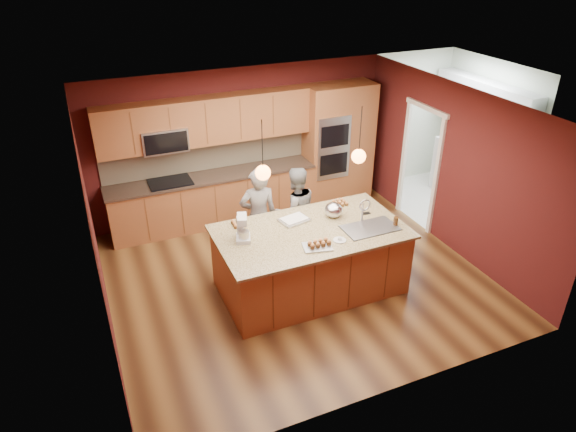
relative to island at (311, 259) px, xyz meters
name	(u,v)px	position (x,y,z in m)	size (l,w,h in m)	color
floor	(296,277)	(-0.09, 0.33, -0.50)	(5.50, 5.50, 0.00)	#462915
ceiling	(298,106)	(-0.09, 0.33, 2.20)	(5.50, 5.50, 0.00)	white
wall_back	(241,142)	(-0.09, 2.83, 0.85)	(5.50, 5.50, 0.00)	#4D1716
wall_front	(395,299)	(-0.09, -2.17, 0.85)	(5.50, 5.50, 0.00)	#4D1716
wall_left	(95,238)	(-2.84, 0.33, 0.85)	(5.00, 5.00, 0.00)	#4D1716
wall_right	(452,169)	(2.66, 0.33, 0.85)	(5.00, 5.00, 0.00)	#4D1716
cabinet_run	(210,172)	(-0.77, 2.58, 0.48)	(3.74, 0.64, 2.30)	#985832
oven_column	(338,144)	(1.75, 2.52, 0.65)	(1.30, 0.62, 2.30)	#985832
doorway_trim	(419,168)	(2.64, 1.13, 0.55)	(0.08, 1.11, 2.20)	white
laundry_room	(485,102)	(4.26, 1.53, 1.45)	(2.60, 2.70, 2.70)	silver
pendant_left	(263,172)	(-0.71, 0.00, 1.50)	(0.20, 0.20, 0.80)	black
pendant_right	(359,156)	(0.68, 0.00, 1.50)	(0.20, 0.20, 0.80)	black
island	(311,259)	(0.00, 0.00, 0.00)	(2.68, 1.50, 1.37)	#985832
person_left	(258,216)	(-0.44, 1.00, 0.30)	(0.59, 0.38, 1.61)	black
person_right	(295,212)	(0.19, 1.00, 0.25)	(0.74, 0.57, 1.51)	slate
stand_mixer	(243,230)	(-0.98, 0.15, 0.64)	(0.26, 0.31, 0.37)	silver
sheet_cake	(294,220)	(-0.12, 0.35, 0.51)	(0.46, 0.38, 0.05)	silver
cooling_rack	(317,247)	(-0.13, -0.43, 0.49)	(0.38, 0.27, 0.02)	#A6A9AC
mixing_bowl	(334,210)	(0.47, 0.25, 0.59)	(0.27, 0.27, 0.23)	silver
plate	(340,240)	(0.23, -0.40, 0.49)	(0.18, 0.18, 0.01)	silver
tumbler	(396,221)	(1.17, -0.34, 0.55)	(0.07, 0.07, 0.13)	#3E240F
phone	(366,213)	(0.97, 0.13, 0.49)	(0.12, 0.06, 0.01)	black
cupcakes_left	(239,223)	(-0.90, 0.56, 0.52)	(0.21, 0.21, 0.06)	#C77C43
cupcakes_rack	(319,243)	(-0.09, -0.42, 0.54)	(0.32, 0.16, 0.07)	#C77C43
cupcakes_right	(340,203)	(0.75, 0.55, 0.52)	(0.22, 0.22, 0.06)	#C77C43
washer	(479,185)	(4.11, 1.13, -0.05)	(0.57, 0.58, 0.91)	silver
dryer	(456,166)	(4.13, 1.85, 0.05)	(0.69, 0.71, 1.11)	silver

